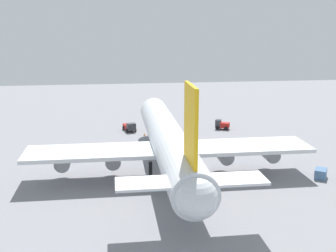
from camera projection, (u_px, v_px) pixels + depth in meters
ground_plane at (168, 172)px, 83.26m from camera, size 247.56×247.56×0.00m
cargo_airplane at (168, 141)px, 81.67m from camera, size 61.89×52.97×20.50m
cargo_loader at (222, 125)px, 116.10m from camera, size 3.49×4.15×2.59m
pushback_tractor at (130, 127)px, 114.12m from camera, size 5.31×3.69×2.41m
cargo_container_fore at (321, 174)px, 79.71m from camera, size 3.52×3.25×1.79m
safety_cone_nose at (144, 134)px, 109.69m from camera, size 0.49×0.49×0.70m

